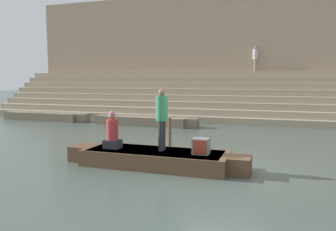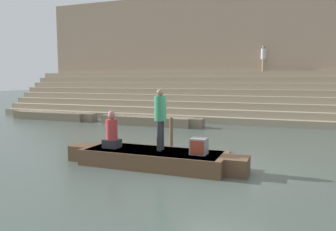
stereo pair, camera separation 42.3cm
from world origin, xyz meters
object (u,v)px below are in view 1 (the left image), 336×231
at_px(moored_boat_shore, 145,121).
at_px(person_on_steps, 255,57).
at_px(person_standing, 162,115).
at_px(moored_boat_distant, 46,116).
at_px(mooring_post, 170,133).
at_px(person_rowing, 112,133).
at_px(tv_set, 201,146).
at_px(rowboat_main, 155,158).

height_order(moored_boat_shore, person_on_steps, person_on_steps).
height_order(person_standing, moored_boat_distant, person_standing).
distance_m(moored_boat_shore, mooring_post, 6.17).
bearing_deg(moored_boat_distant, mooring_post, -26.77).
relative_size(person_standing, mooring_post, 1.58).
bearing_deg(person_on_steps, moored_boat_shore, -94.91).
xyz_separation_m(mooring_post, person_on_steps, (2.26, 11.61, 3.48)).
relative_size(person_rowing, mooring_post, 0.99).
bearing_deg(moored_boat_distant, person_on_steps, 28.52).
distance_m(person_standing, person_rowing, 1.63).
xyz_separation_m(tv_set, person_on_steps, (0.47, 14.26, 3.35)).
relative_size(rowboat_main, moored_boat_shore, 0.91).
distance_m(tv_set, mooring_post, 3.20).
bearing_deg(moored_boat_distant, moored_boat_shore, 0.27).
bearing_deg(rowboat_main, mooring_post, 100.98).
bearing_deg(person_rowing, tv_set, -1.79).
distance_m(tv_set, moored_boat_shore, 9.37).
bearing_deg(moored_boat_distant, person_rowing, -40.09).
bearing_deg(moored_boat_shore, person_standing, -59.35).
relative_size(rowboat_main, tv_set, 12.10).
xyz_separation_m(moored_boat_shore, mooring_post, (3.16, -5.29, 0.31)).
distance_m(moored_boat_distant, person_on_steps, 14.21).
height_order(person_standing, person_rowing, person_standing).
xyz_separation_m(person_rowing, person_on_steps, (3.16, 14.34, 3.12)).
bearing_deg(person_on_steps, person_standing, -60.96).
bearing_deg(moored_boat_shore, moored_boat_distant, -176.81).
xyz_separation_m(person_standing, tv_set, (1.19, -0.11, -0.81)).
distance_m(moored_boat_shore, person_on_steps, 9.14).
relative_size(tv_set, moored_boat_shore, 0.08).
relative_size(rowboat_main, person_rowing, 4.85).
bearing_deg(moored_boat_distant, rowboat_main, -35.93).
relative_size(moored_boat_shore, mooring_post, 5.29).
bearing_deg(person_standing, person_on_steps, 79.46).
height_order(tv_set, person_on_steps, person_on_steps).
bearing_deg(tv_set, person_on_steps, 94.05).
relative_size(moored_boat_distant, person_on_steps, 3.55).
height_order(person_rowing, person_on_steps, person_on_steps).
xyz_separation_m(moored_boat_distant, person_on_steps, (12.26, 6.10, 3.79)).
xyz_separation_m(rowboat_main, person_standing, (0.18, 0.10, 1.26)).
bearing_deg(tv_set, person_standing, -179.55).
bearing_deg(moored_boat_shore, person_rowing, -69.31).
bearing_deg(moored_boat_shore, tv_set, -53.06).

